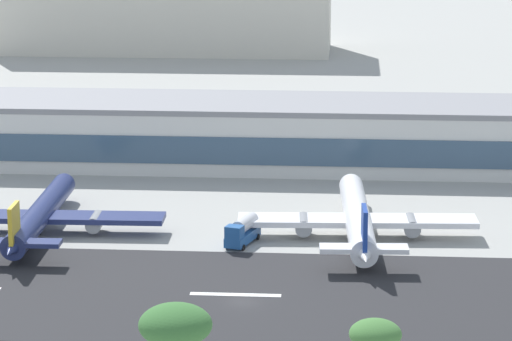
{
  "coord_description": "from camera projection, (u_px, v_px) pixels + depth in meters",
  "views": [
    {
      "loc": [
        13.6,
        -159.76,
        56.07
      ],
      "look_at": [
        -1.1,
        38.88,
        8.14
      ],
      "focal_mm": 92.05,
      "sensor_mm": 36.0,
      "label": 1
    }
  ],
  "objects": [
    {
      "name": "airliner_gold_tail_gate_0",
      "position": [
        38.0,
        217.0,
        198.68
      ],
      "size": [
        38.19,
        41.9,
        8.74
      ],
      "rotation": [
        0.0,
        0.0,
        1.59
      ],
      "color": "navy",
      "rests_on": "ground_plane"
    },
    {
      "name": "palm_tree_3",
      "position": [
        175.0,
        330.0,
        115.2
      ],
      "size": [
        6.54,
        6.54,
        17.77
      ],
      "color": "brown",
      "rests_on": "ground_plane"
    },
    {
      "name": "service_fuel_truck_0",
      "position": [
        242.0,
        231.0,
        193.77
      ],
      "size": [
        4.94,
        8.89,
        3.95
      ],
      "rotation": [
        0.0,
        0.0,
        4.42
      ],
      "color": "#23569E",
      "rests_on": "ground_plane"
    },
    {
      "name": "runway_strip",
      "position": [
        244.0,
        295.0,
        171.64
      ],
      "size": [
        800.0,
        37.66,
        0.08
      ],
      "primitive_type": "cube",
      "color": "#262628",
      "rests_on": "ground_plane"
    },
    {
      "name": "runway_centreline_dash_4",
      "position": [
        235.0,
        295.0,
        171.71
      ],
      "size": [
        12.0,
        1.2,
        0.01
      ],
      "primitive_type": "cube",
      "color": "white",
      "rests_on": "runway_strip"
    },
    {
      "name": "palm_tree_0",
      "position": [
        375.0,
        336.0,
        126.88
      ],
      "size": [
        5.14,
        5.14,
        12.4
      ],
      "color": "brown",
      "rests_on": "ground_plane"
    },
    {
      "name": "terminal_building",
      "position": [
        233.0,
        132.0,
        243.45
      ],
      "size": [
        195.22,
        22.57,
        12.04
      ],
      "color": "silver",
      "rests_on": "ground_plane"
    },
    {
      "name": "airliner_navy_tail_gate_1",
      "position": [
        358.0,
        220.0,
        196.22
      ],
      "size": [
        36.22,
        44.2,
        9.22
      ],
      "rotation": [
        0.0,
        0.0,
        1.62
      ],
      "color": "white",
      "rests_on": "ground_plane"
    },
    {
      "name": "ground_plane",
      "position": [
        242.0,
        302.0,
        169.0
      ],
      "size": [
        1400.0,
        1400.0,
        0.0
      ],
      "primitive_type": "plane",
      "color": "#9E9E99"
    }
  ]
}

